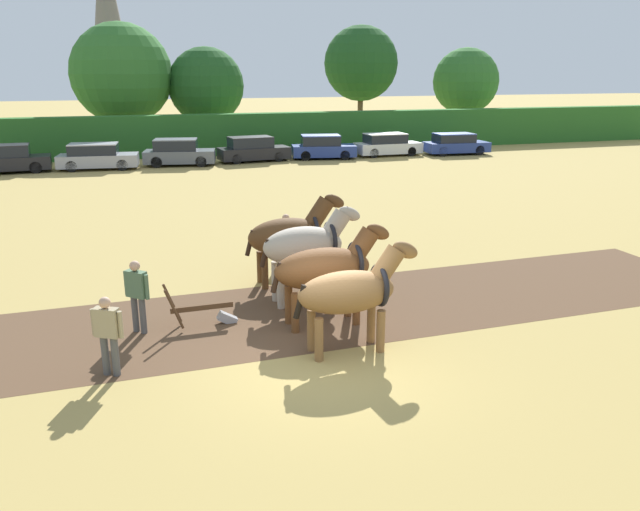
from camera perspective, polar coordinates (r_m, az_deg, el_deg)
name	(u,v)px	position (r m, az deg, el deg)	size (l,w,h in m)	color
ground_plane	(324,360)	(12.78, 0.41, -9.50)	(240.00, 240.00, 0.00)	#A88E4C
plowed_furrow_strip	(105,337)	(14.54, -19.03, -7.09)	(31.77, 4.39, 0.01)	brown
hedgerow	(179,136)	(43.64, -12.73, 10.64)	(77.99, 1.24, 2.75)	#286023
tree_center_left	(122,74)	(49.00, -17.69, 15.53)	(7.24, 7.24, 8.95)	brown
tree_center	(206,86)	(48.95, -10.38, 15.03)	(5.62, 5.62, 7.30)	brown
tree_center_right	(361,64)	(53.57, 3.77, 17.11)	(6.04, 6.04, 9.15)	brown
tree_right	(466,81)	(57.18, 13.18, 15.24)	(5.61, 5.61, 7.48)	#4C3823
church_spire	(108,24)	(70.07, -18.79, 19.40)	(2.95, 2.95, 19.15)	gray
draft_horse_lead_left	(352,291)	(12.70, 2.92, -3.28)	(2.75, 0.96, 2.34)	brown
draft_horse_lead_right	(327,268)	(14.04, 0.66, -1.15)	(2.89, 1.03, 2.35)	brown
draft_horse_trail_left	(307,246)	(15.39, -1.20, 0.91)	(2.67, 1.04, 2.46)	#B2A38E
draft_horse_trail_right	(291,235)	(16.84, -2.68, 1.88)	(2.86, 1.08, 2.47)	#513319
plow	(208,312)	(14.52, -10.21, -5.09)	(1.65, 0.47, 1.13)	#4C331E
farmer_at_plow	(137,291)	(14.25, -16.39, -3.16)	(0.51, 0.49, 1.67)	#4C4C4C
farmer_beside_team	(286,236)	(18.53, -3.12, 1.79)	(0.43, 0.53, 1.56)	#28334C
farmer_onlooker_left	(108,331)	(12.47, -18.84, -6.53)	(0.58, 0.40, 1.59)	#4C4C4C
parked_car_far_left	(8,159)	(39.84, -26.60, 7.87)	(4.42, 2.05, 1.58)	black
parked_car_left	(97,157)	(39.21, -19.72, 8.49)	(4.66, 2.26, 1.51)	#9E9EA8
parked_car_center_left	(179,153)	(39.42, -12.80, 9.14)	(4.47, 2.54, 1.61)	#565B66
parked_car_center	(253,150)	(40.42, -6.15, 9.60)	(4.60, 2.22, 1.57)	black
parked_car_center_right	(323,147)	(41.48, 0.26, 9.86)	(4.39, 2.54, 1.54)	navy
parked_car_right	(387,145)	(43.25, 6.15, 10.02)	(4.52, 1.92, 1.50)	silver
parked_car_far_right	(456,144)	(44.64, 12.29, 9.92)	(4.46, 2.07, 1.44)	navy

